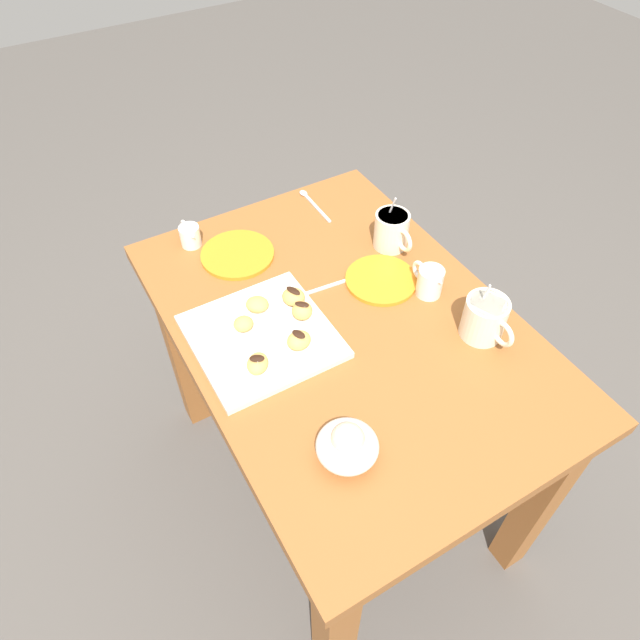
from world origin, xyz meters
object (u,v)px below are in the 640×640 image
(saucer_orange_left, at_px, (381,280))
(beignet_5, at_px, (243,324))
(dining_table, at_px, (344,362))
(saucer_orange_right, at_px, (238,254))
(pastry_plate_square, at_px, (262,336))
(coffee_mug_cream_left, at_px, (392,230))
(cream_pitcher_white, at_px, (430,280))
(chocolate_sauce_pitcher, at_px, (190,235))
(ice_cream_bowl, at_px, (347,445))
(beignet_3, at_px, (294,297))
(beignet_4, at_px, (299,340))
(beignet_2, at_px, (302,311))
(beignet_1, at_px, (257,304))
(coffee_mug_cream_right, at_px, (485,318))
(beignet_0, at_px, (258,364))

(saucer_orange_left, height_order, beignet_5, beignet_5)
(dining_table, xyz_separation_m, saucer_orange_right, (-0.33, -0.12, 0.15))
(pastry_plate_square, relative_size, coffee_mug_cream_left, 2.02)
(cream_pitcher_white, distance_m, chocolate_sauce_pitcher, 0.61)
(ice_cream_bowl, relative_size, beignet_3, 2.16)
(ice_cream_bowl, bearing_deg, beignet_4, 170.45)
(cream_pitcher_white, bearing_deg, chocolate_sauce_pitcher, -136.96)
(pastry_plate_square, xyz_separation_m, beignet_2, (-0.00, 0.10, 0.03))
(saucer_orange_right, xyz_separation_m, beignet_4, (0.35, -0.01, 0.03))
(coffee_mug_cream_left, height_order, chocolate_sauce_pitcher, coffee_mug_cream_left)
(chocolate_sauce_pitcher, distance_m, beignet_4, 0.46)
(beignet_1, xyz_separation_m, beignet_2, (0.07, 0.08, 0.00))
(coffee_mug_cream_left, bearing_deg, coffee_mug_cream_right, -0.00)
(coffee_mug_cream_right, relative_size, saucer_orange_left, 0.86)
(beignet_0, xyz_separation_m, beignet_3, (-0.13, 0.15, 0.00))
(dining_table, height_order, coffee_mug_cream_right, coffee_mug_cream_right)
(dining_table, distance_m, coffee_mug_cream_left, 0.35)
(beignet_0, bearing_deg, coffee_mug_cream_left, 113.00)
(beignet_0, bearing_deg, coffee_mug_cream_right, 72.63)
(saucer_orange_right, height_order, beignet_0, beignet_0)
(saucer_orange_left, relative_size, beignet_1, 3.32)
(cream_pitcher_white, distance_m, ice_cream_bowl, 0.48)
(dining_table, distance_m, saucer_orange_right, 0.38)
(pastry_plate_square, height_order, coffee_mug_cream_left, coffee_mug_cream_left)
(dining_table, distance_m, beignet_0, 0.29)
(coffee_mug_cream_right, xyz_separation_m, beignet_1, (-0.30, -0.40, -0.02))
(cream_pitcher_white, bearing_deg, ice_cream_bowl, -55.53)
(cream_pitcher_white, relative_size, saucer_orange_right, 0.57)
(pastry_plate_square, height_order, beignet_1, beignet_1)
(saucer_orange_right, height_order, beignet_2, beignet_2)
(coffee_mug_cream_left, height_order, beignet_1, coffee_mug_cream_left)
(ice_cream_bowl, xyz_separation_m, beignet_0, (-0.25, -0.06, -0.01))
(saucer_orange_left, bearing_deg, pastry_plate_square, -86.38)
(dining_table, height_order, beignet_3, beignet_3)
(beignet_0, xyz_separation_m, beignet_4, (-0.01, 0.10, 0.00))
(pastry_plate_square, distance_m, coffee_mug_cream_right, 0.48)
(beignet_2, bearing_deg, coffee_mug_cream_left, 110.22)
(beignet_2, xyz_separation_m, beignet_5, (-0.03, -0.13, -0.00))
(saucer_orange_left, distance_m, beignet_1, 0.31)
(coffee_mug_cream_left, bearing_deg, beignet_0, -67.00)
(coffee_mug_cream_left, relative_size, beignet_4, 2.72)
(coffee_mug_cream_left, relative_size, beignet_3, 2.68)
(beignet_0, bearing_deg, beignet_2, 118.65)
(ice_cream_bowl, bearing_deg, beignet_5, -174.36)
(cream_pitcher_white, height_order, beignet_5, cream_pitcher_white)
(coffee_mug_cream_left, distance_m, beignet_4, 0.42)
(saucer_orange_right, bearing_deg, beignet_5, -21.15)
(ice_cream_bowl, xyz_separation_m, beignet_4, (-0.26, 0.04, -0.00))
(coffee_mug_cream_left, height_order, beignet_5, coffee_mug_cream_left)
(saucer_orange_left, bearing_deg, beignet_3, -97.29)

